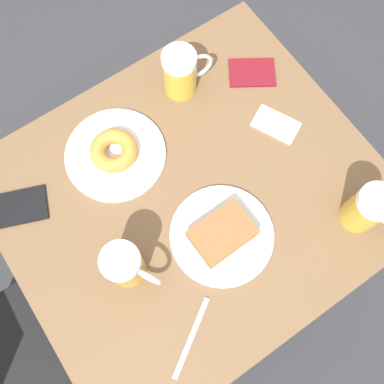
{
  "coord_description": "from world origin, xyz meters",
  "views": [
    {
      "loc": [
        -0.27,
        0.18,
        1.79
      ],
      "look_at": [
        0.0,
        0.0,
        0.8
      ],
      "focal_mm": 40.0,
      "sensor_mm": 36.0,
      "label": 1
    }
  ],
  "objects_px": {
    "beer_mug_right": "(368,209)",
    "passport_far_edge": "(21,207)",
    "passport_near_edge": "(252,73)",
    "beer_mug_left": "(181,73)",
    "beer_mug_center": "(126,266)",
    "fork": "(191,337)",
    "napkin_folded": "(276,124)",
    "plate_with_donut": "(115,153)",
    "plate_with_cake": "(223,233)"
  },
  "relations": [
    {
      "from": "passport_near_edge",
      "to": "fork",
      "type": "bearing_deg",
      "value": 132.09
    },
    {
      "from": "napkin_folded",
      "to": "passport_near_edge",
      "type": "xyz_separation_m",
      "value": [
        0.16,
        -0.04,
        0.0
      ]
    },
    {
      "from": "beer_mug_center",
      "to": "beer_mug_right",
      "type": "height_order",
      "value": "same"
    },
    {
      "from": "beer_mug_left",
      "to": "beer_mug_right",
      "type": "height_order",
      "value": "same"
    },
    {
      "from": "passport_far_edge",
      "to": "passport_near_edge",
      "type": "bearing_deg",
      "value": -91.13
    },
    {
      "from": "fork",
      "to": "beer_mug_left",
      "type": "bearing_deg",
      "value": -31.93
    },
    {
      "from": "beer_mug_right",
      "to": "napkin_folded",
      "type": "xyz_separation_m",
      "value": [
        0.31,
        0.01,
        -0.07
      ]
    },
    {
      "from": "fork",
      "to": "passport_near_edge",
      "type": "xyz_separation_m",
      "value": [
        0.47,
        -0.53,
        0.0
      ]
    },
    {
      "from": "plate_with_donut",
      "to": "passport_near_edge",
      "type": "distance_m",
      "value": 0.44
    },
    {
      "from": "beer_mug_center",
      "to": "beer_mug_left",
      "type": "bearing_deg",
      "value": -47.8
    },
    {
      "from": "beer_mug_center",
      "to": "passport_far_edge",
      "type": "relative_size",
      "value": 0.93
    },
    {
      "from": "plate_with_donut",
      "to": "beer_mug_right",
      "type": "height_order",
      "value": "beer_mug_right"
    },
    {
      "from": "plate_with_cake",
      "to": "beer_mug_center",
      "type": "height_order",
      "value": "beer_mug_center"
    },
    {
      "from": "plate_with_cake",
      "to": "fork",
      "type": "xyz_separation_m",
      "value": [
        -0.15,
        0.2,
        -0.01
      ]
    },
    {
      "from": "plate_with_donut",
      "to": "passport_near_edge",
      "type": "bearing_deg",
      "value": -90.29
    },
    {
      "from": "plate_with_cake",
      "to": "napkin_folded",
      "type": "bearing_deg",
      "value": -60.55
    },
    {
      "from": "passport_near_edge",
      "to": "plate_with_cake",
      "type": "bearing_deg",
      "value": 134.48
    },
    {
      "from": "plate_with_cake",
      "to": "passport_far_edge",
      "type": "bearing_deg",
      "value": 47.73
    },
    {
      "from": "beer_mug_center",
      "to": "passport_near_edge",
      "type": "xyz_separation_m",
      "value": [
        0.27,
        -0.56,
        -0.07
      ]
    },
    {
      "from": "passport_near_edge",
      "to": "passport_far_edge",
      "type": "distance_m",
      "value": 0.7
    },
    {
      "from": "beer_mug_right",
      "to": "passport_far_edge",
      "type": "relative_size",
      "value": 0.93
    },
    {
      "from": "beer_mug_left",
      "to": "napkin_folded",
      "type": "bearing_deg",
      "value": -148.73
    },
    {
      "from": "plate_with_donut",
      "to": "beer_mug_right",
      "type": "xyz_separation_m",
      "value": [
        -0.47,
        -0.41,
        0.05
      ]
    },
    {
      "from": "passport_near_edge",
      "to": "napkin_folded",
      "type": "bearing_deg",
      "value": 165.27
    },
    {
      "from": "plate_with_cake",
      "to": "beer_mug_center",
      "type": "relative_size",
      "value": 1.82
    },
    {
      "from": "beer_mug_center",
      "to": "fork",
      "type": "distance_m",
      "value": 0.22
    },
    {
      "from": "plate_with_donut",
      "to": "passport_far_edge",
      "type": "relative_size",
      "value": 1.73
    },
    {
      "from": "beer_mug_left",
      "to": "beer_mug_right",
      "type": "xyz_separation_m",
      "value": [
        -0.55,
        -0.15,
        0.0
      ]
    },
    {
      "from": "plate_with_donut",
      "to": "beer_mug_center",
      "type": "bearing_deg",
      "value": 155.27
    },
    {
      "from": "plate_with_donut",
      "to": "beer_mug_left",
      "type": "bearing_deg",
      "value": -74.36
    },
    {
      "from": "beer_mug_left",
      "to": "napkin_folded",
      "type": "xyz_separation_m",
      "value": [
        -0.23,
        -0.14,
        -0.07
      ]
    },
    {
      "from": "passport_far_edge",
      "to": "beer_mug_right",
      "type": "bearing_deg",
      "value": -126.0
    },
    {
      "from": "fork",
      "to": "passport_far_edge",
      "type": "bearing_deg",
      "value": 19.65
    },
    {
      "from": "passport_near_edge",
      "to": "passport_far_edge",
      "type": "relative_size",
      "value": 1.03
    },
    {
      "from": "passport_near_edge",
      "to": "beer_mug_center",
      "type": "bearing_deg",
      "value": 115.59
    },
    {
      "from": "plate_with_cake",
      "to": "passport_near_edge",
      "type": "relative_size",
      "value": 1.64
    },
    {
      "from": "beer_mug_left",
      "to": "beer_mug_right",
      "type": "distance_m",
      "value": 0.57
    },
    {
      "from": "beer_mug_center",
      "to": "napkin_folded",
      "type": "distance_m",
      "value": 0.53
    },
    {
      "from": "beer_mug_center",
      "to": "napkin_folded",
      "type": "height_order",
      "value": "beer_mug_center"
    },
    {
      "from": "beer_mug_left",
      "to": "napkin_folded",
      "type": "height_order",
      "value": "beer_mug_left"
    },
    {
      "from": "beer_mug_left",
      "to": "fork",
      "type": "height_order",
      "value": "beer_mug_left"
    },
    {
      "from": "beer_mug_center",
      "to": "fork",
      "type": "relative_size",
      "value": 0.84
    },
    {
      "from": "beer_mug_right",
      "to": "fork",
      "type": "distance_m",
      "value": 0.5
    },
    {
      "from": "napkin_folded",
      "to": "fork",
      "type": "distance_m",
      "value": 0.58
    },
    {
      "from": "beer_mug_left",
      "to": "fork",
      "type": "relative_size",
      "value": 0.84
    },
    {
      "from": "plate_with_cake",
      "to": "passport_far_edge",
      "type": "height_order",
      "value": "plate_with_cake"
    },
    {
      "from": "fork",
      "to": "beer_mug_center",
      "type": "bearing_deg",
      "value": 9.54
    },
    {
      "from": "napkin_folded",
      "to": "beer_mug_center",
      "type": "bearing_deg",
      "value": 101.67
    },
    {
      "from": "napkin_folded",
      "to": "passport_far_edge",
      "type": "distance_m",
      "value": 0.68
    },
    {
      "from": "napkin_folded",
      "to": "passport_far_edge",
      "type": "height_order",
      "value": "passport_far_edge"
    }
  ]
}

